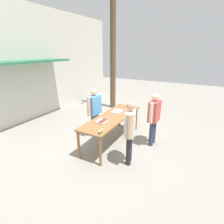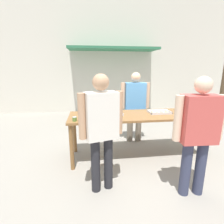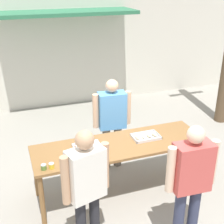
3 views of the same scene
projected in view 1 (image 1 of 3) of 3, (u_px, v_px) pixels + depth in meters
name	position (u px, v px, depth m)	size (l,w,h in m)	color
ground_plane	(112.00, 141.00, 5.66)	(24.00, 24.00, 0.00)	gray
building_facade_back	(21.00, 65.00, 6.68)	(12.00, 1.11, 4.50)	beige
serving_table	(112.00, 119.00, 5.40)	(2.61, 0.81, 0.86)	brown
food_tray_sausages	(102.00, 121.00, 4.98)	(0.40, 0.27, 0.04)	silver
food_tray_buns	(117.00, 111.00, 5.76)	(0.42, 0.28, 0.06)	silver
condiment_jar_mustard	(100.00, 132.00, 4.26)	(0.07, 0.07, 0.07)	#567A38
condiment_jar_ketchup	(102.00, 131.00, 4.34)	(0.07, 0.07, 0.07)	gold
beer_cup	(135.00, 106.00, 6.19)	(0.07, 0.07, 0.12)	#DBC67A
person_server_behind_table	(94.00, 109.00, 5.78)	(0.66, 0.29, 1.63)	#756B5B
person_customer_holding_hotdog	(130.00, 128.00, 4.29)	(0.60, 0.34, 1.66)	#232328
person_customer_with_cup	(154.00, 115.00, 5.20)	(0.66, 0.28, 1.63)	#333851
utility_pole	(113.00, 48.00, 8.09)	(1.10, 0.27, 5.66)	brown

